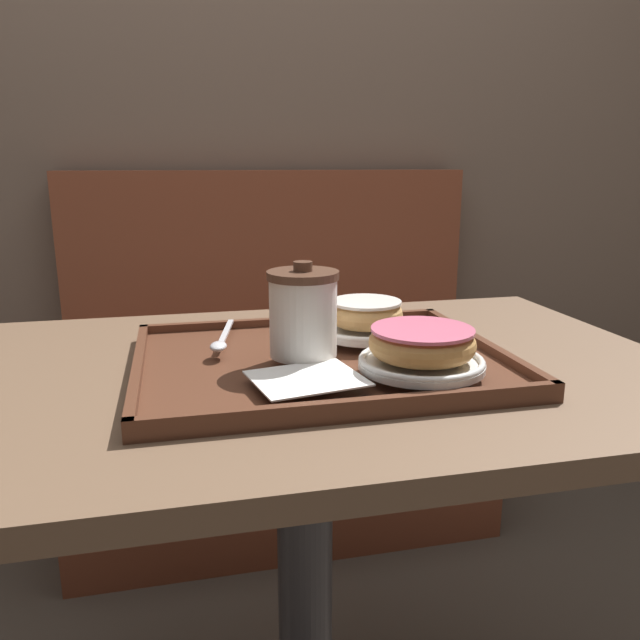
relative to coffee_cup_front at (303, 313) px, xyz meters
The scene contains 11 objects.
wall_behind 1.19m from the coffee_cup_front, 89.62° to the left, with size 8.00×0.05×2.40m.
booth_bench 1.05m from the coffee_cup_front, 82.78° to the left, with size 1.15×0.44×1.00m.
cafe_table 0.24m from the coffee_cup_front, 78.13° to the left, with size 1.02×0.66×0.76m.
serving_tray 0.08m from the coffee_cup_front, 35.34° to the left, with size 0.47×0.37×0.02m.
napkin_paper 0.11m from the coffee_cup_front, 99.15° to the right, with size 0.14×0.12×0.00m.
coffee_cup_front is the anchor object (origin of this frame).
plate_with_chocolate_donut 0.16m from the coffee_cup_front, 33.16° to the right, with size 0.15×0.15×0.01m.
donut_chocolate_glazed 0.15m from the coffee_cup_front, 33.16° to the right, with size 0.13×0.13×0.04m.
plate_with_plain_donut 0.14m from the coffee_cup_front, 35.28° to the left, with size 0.13×0.13×0.01m.
donut_plain 0.13m from the coffee_cup_front, 35.28° to the left, with size 0.10×0.10×0.04m.
spoon 0.13m from the coffee_cup_front, 144.14° to the left, with size 0.05×0.17×0.01m.
Camera 1 is at (-0.16, -0.78, 1.02)m, focal length 35.00 mm.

